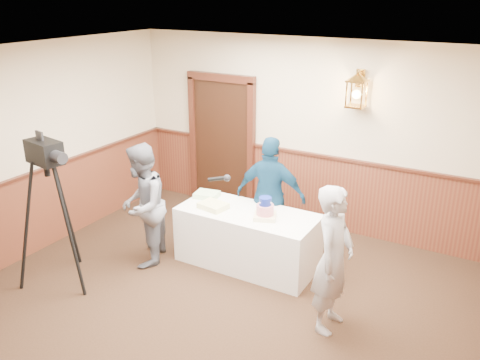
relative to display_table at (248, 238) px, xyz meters
The scene contains 10 objects.
ground 1.95m from the display_table, 82.16° to the right, with size 7.00×7.00×0.00m, color black.
room_shell 1.86m from the display_table, 81.83° to the right, with size 6.02×7.02×2.81m.
display_table is the anchor object (origin of this frame).
tiered_cake 0.56m from the display_table, 12.34° to the right, with size 0.35×0.35×0.28m.
sheet_cake_yellow 0.62m from the display_table, 164.17° to the right, with size 0.35×0.27×0.07m, color #EFF492.
sheet_cake_green 0.84m from the display_table, 168.70° to the left, with size 0.31×0.25×0.07m, color #BFE8A3.
interviewer 1.42m from the display_table, 152.31° to the right, with size 1.57×0.97×1.63m.
baker 1.64m from the display_table, 27.08° to the right, with size 0.59×0.39×1.62m, color #A3A2A8.
assistant_p 0.65m from the display_table, 79.32° to the left, with size 0.96×0.40×1.63m, color navy.
tv_camera_rig 2.40m from the display_table, 139.53° to the right, with size 0.72×0.67×1.82m.
Camera 1 is at (2.60, -3.29, 3.43)m, focal length 38.00 mm.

